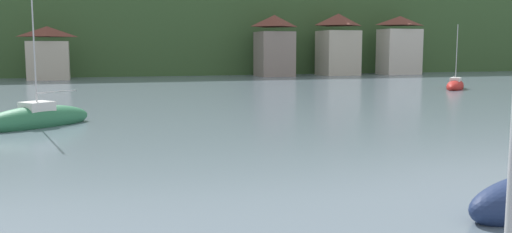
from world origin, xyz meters
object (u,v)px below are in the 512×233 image
object	(u,v)px
shore_building_west	(48,54)
sailboat_far_7	(455,86)
shore_building_central	(338,45)
shore_building_eastcentral	(399,46)
sailboat_far_2	(38,119)
shore_building_westcentral	(274,47)

from	to	relation	value
shore_building_west	sailboat_far_7	size ratio (longest dim) A/B	1.03
shore_building_central	sailboat_far_7	distance (m)	33.42
shore_building_central	shore_building_eastcentral	size ratio (longest dim) A/B	1.02
shore_building_west	sailboat_far_2	bearing A→B (deg)	-87.47
shore_building_eastcentral	sailboat_far_2	world-z (taller)	shore_building_eastcentral
shore_building_westcentral	sailboat_far_2	world-z (taller)	shore_building_westcentral
sailboat_far_2	shore_building_eastcentral	bearing A→B (deg)	-174.90
shore_building_westcentral	sailboat_far_7	size ratio (longest dim) A/B	1.33
sailboat_far_2	sailboat_far_7	distance (m)	44.02
shore_building_eastcentral	sailboat_far_7	xyz separation A→B (m)	(-13.46, -32.44, -4.43)
shore_building_west	shore_building_central	size ratio (longest dim) A/B	0.74
shore_building_westcentral	shore_building_eastcentral	size ratio (longest dim) A/B	0.98
sailboat_far_2	sailboat_far_7	bearing A→B (deg)	165.52
shore_building_west	shore_building_central	xyz separation A→B (m)	(44.91, 0.73, 1.29)
shore_building_westcentral	sailboat_far_7	world-z (taller)	shore_building_westcentral
shore_building_west	shore_building_eastcentral	distance (m)	56.15
shore_building_west	shore_building_westcentral	xyz separation A→B (m)	(33.68, 0.56, 1.07)
shore_building_westcentral	shore_building_central	xyz separation A→B (m)	(11.23, 0.17, 0.22)
sailboat_far_2	shore_building_westcentral	bearing A→B (deg)	-159.70
shore_building_central	sailboat_far_2	bearing A→B (deg)	-130.36
shore_building_central	sailboat_far_7	bearing A→B (deg)	-93.86
shore_building_eastcentral	sailboat_far_2	distance (m)	73.48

